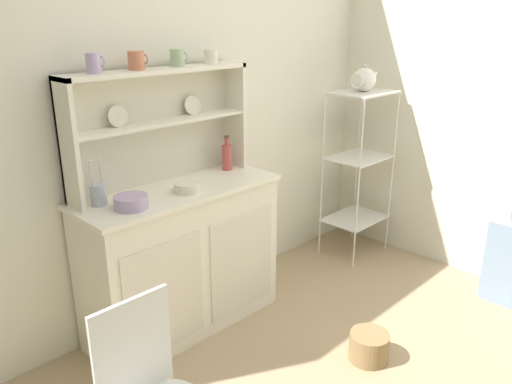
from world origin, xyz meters
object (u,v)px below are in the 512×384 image
at_px(bakers_rack, 359,157).
at_px(bowl_mixing_large, 131,202).
at_px(floor_basket, 369,346).
at_px(hutch_shelf_unit, 157,117).
at_px(utensil_jar, 98,194).
at_px(hutch_cabinet, 183,257).
at_px(jam_bottle, 227,156).
at_px(porcelain_teapot, 364,80).
at_px(cup_lilac_0, 94,63).

xyz_separation_m(bakers_rack, bowl_mixing_large, (-1.88, 0.06, 0.12)).
relative_size(floor_basket, bowl_mixing_large, 1.25).
bearing_deg(hutch_shelf_unit, utensil_jar, -168.76).
height_order(hutch_cabinet, utensil_jar, utensil_jar).
height_order(floor_basket, jam_bottle, jam_bottle).
bearing_deg(bakers_rack, hutch_cabinet, 175.05).
bearing_deg(floor_basket, hutch_cabinet, 117.30).
relative_size(utensil_jar, porcelain_teapot, 0.98).
distance_m(hutch_cabinet, jam_bottle, 0.67).
xyz_separation_m(hutch_cabinet, cup_lilac_0, (-0.36, 0.12, 1.10)).
height_order(cup_lilac_0, utensil_jar, cup_lilac_0).
distance_m(floor_basket, cup_lilac_0, 2.01).
xyz_separation_m(hutch_cabinet, utensil_jar, (-0.43, 0.08, 0.48)).
height_order(bowl_mixing_large, jam_bottle, jam_bottle).
height_order(hutch_cabinet, jam_bottle, jam_bottle).
xyz_separation_m(bakers_rack, floor_basket, (-1.04, -0.83, -0.69)).
relative_size(bakers_rack, jam_bottle, 5.91).
distance_m(floor_basket, porcelain_teapot, 1.82).
bearing_deg(porcelain_teapot, hutch_shelf_unit, 169.05).
bearing_deg(utensil_jar, floor_basket, -48.19).
bearing_deg(hutch_shelf_unit, cup_lilac_0, -173.46).
height_order(hutch_cabinet, hutch_shelf_unit, hutch_shelf_unit).
height_order(utensil_jar, porcelain_teapot, porcelain_teapot).
xyz_separation_m(floor_basket, porcelain_teapot, (1.04, 0.83, 1.25)).
height_order(hutch_shelf_unit, cup_lilac_0, cup_lilac_0).
bearing_deg(bakers_rack, cup_lilac_0, 172.34).
bearing_deg(cup_lilac_0, bowl_mixing_large, -84.15).
height_order(hutch_shelf_unit, porcelain_teapot, hutch_shelf_unit).
height_order(bakers_rack, porcelain_teapot, porcelain_teapot).
bearing_deg(bowl_mixing_large, floor_basket, -46.66).
relative_size(bakers_rack, floor_basket, 5.88).
bearing_deg(porcelain_teapot, floor_basket, -141.41).
bearing_deg(utensil_jar, porcelain_teapot, -6.11).
height_order(hutch_cabinet, bakers_rack, bakers_rack).
xyz_separation_m(bowl_mixing_large, utensil_jar, (-0.09, 0.15, 0.03)).
distance_m(bakers_rack, jam_bottle, 1.14).
relative_size(cup_lilac_0, utensil_jar, 0.38).
height_order(hutch_cabinet, cup_lilac_0, cup_lilac_0).
relative_size(hutch_shelf_unit, floor_basket, 5.16).
distance_m(floor_basket, jam_bottle, 1.36).
bearing_deg(bowl_mixing_large, bakers_rack, -1.82).
bearing_deg(cup_lilac_0, bakers_rack, -7.66).
xyz_separation_m(floor_basket, cup_lilac_0, (-0.86, 1.08, 1.46)).
height_order(floor_basket, porcelain_teapot, porcelain_teapot).
relative_size(hutch_cabinet, cup_lilac_0, 12.37).
xyz_separation_m(jam_bottle, utensil_jar, (-0.87, -0.01, -0.03)).
bearing_deg(hutch_cabinet, bakers_rack, -4.95).
distance_m(bakers_rack, cup_lilac_0, 2.06).
distance_m(hutch_shelf_unit, floor_basket, 1.69).
height_order(hutch_cabinet, bowl_mixing_large, bowl_mixing_large).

